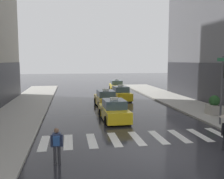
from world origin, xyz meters
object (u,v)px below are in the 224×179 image
(taxi_fourth, at_px, (116,86))
(taxi_third, at_px, (120,94))
(planter_near_corner, at_px, (214,106))
(taxi_lead, at_px, (114,111))
(taxi_second, at_px, (106,99))
(traffic_light_pole, at_px, (223,80))
(pedestrian_with_backpack, at_px, (57,143))

(taxi_fourth, bearing_deg, taxi_third, -97.57)
(taxi_third, height_order, planter_near_corner, taxi_third)
(taxi_lead, relative_size, taxi_second, 1.00)
(taxi_lead, distance_m, taxi_third, 10.31)
(traffic_light_pole, height_order, taxi_fourth, traffic_light_pole)
(taxi_second, distance_m, planter_near_corner, 10.33)
(traffic_light_pole, bearing_deg, taxi_second, 126.76)
(taxi_fourth, xyz_separation_m, planter_near_corner, (4.77, -18.99, 0.15))
(taxi_lead, xyz_separation_m, taxi_third, (2.54, 10.00, 0.00))
(taxi_second, bearing_deg, taxi_fourth, 74.66)
(taxi_lead, distance_m, planter_near_corner, 8.51)
(traffic_light_pole, height_order, planter_near_corner, traffic_light_pole)
(taxi_fourth, height_order, planter_near_corner, taxi_fourth)
(taxi_third, relative_size, pedestrian_with_backpack, 2.80)
(planter_near_corner, bearing_deg, pedestrian_with_backpack, -147.44)
(taxi_lead, bearing_deg, taxi_third, 75.73)
(traffic_light_pole, relative_size, planter_near_corner, 3.00)
(taxi_second, bearing_deg, taxi_lead, -92.05)
(taxi_lead, relative_size, pedestrian_with_backpack, 2.78)
(taxi_lead, bearing_deg, planter_near_corner, 0.11)
(taxi_fourth, bearing_deg, traffic_light_pole, -81.20)
(taxi_third, distance_m, planter_near_corner, 11.63)
(taxi_second, xyz_separation_m, taxi_third, (2.32, 3.82, 0.00))
(taxi_second, distance_m, pedestrian_with_backpack, 14.76)
(taxi_second, bearing_deg, pedestrian_with_backpack, -106.61)
(taxi_second, xyz_separation_m, pedestrian_with_backpack, (-4.22, -14.14, 0.25))
(traffic_light_pole, relative_size, pedestrian_with_backpack, 2.91)
(taxi_lead, distance_m, taxi_second, 6.18)
(taxi_lead, height_order, taxi_second, same)
(traffic_light_pole, relative_size, taxi_fourth, 1.04)
(taxi_second, bearing_deg, traffic_light_pole, -53.24)
(traffic_light_pole, distance_m, taxi_third, 14.14)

